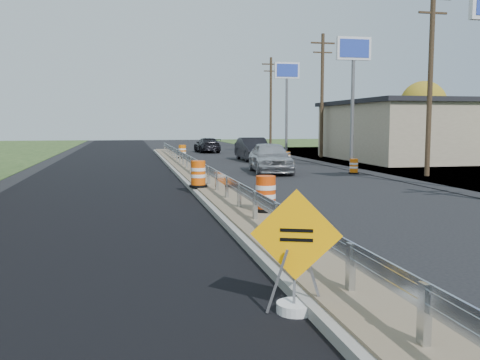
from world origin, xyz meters
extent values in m
plane|color=black|center=(0.00, 0.00, 0.00)|extent=(140.00, 140.00, 0.00)
cube|color=black|center=(-4.40, 10.00, 0.01)|extent=(7.20, 120.00, 0.01)
cube|color=gray|center=(0.00, 8.00, 0.09)|extent=(1.60, 55.00, 0.18)
cube|color=brown|center=(0.00, 8.00, 0.20)|extent=(1.25, 55.00, 0.05)
cube|color=silver|center=(0.00, -10.00, 0.58)|extent=(0.10, 0.15, 0.70)
cube|color=silver|center=(0.00, -8.00, 0.58)|extent=(0.10, 0.15, 0.70)
cube|color=silver|center=(0.00, -6.00, 0.58)|extent=(0.10, 0.15, 0.70)
cube|color=silver|center=(0.00, -4.00, 0.58)|extent=(0.10, 0.15, 0.70)
cube|color=silver|center=(0.00, -2.00, 0.58)|extent=(0.10, 0.15, 0.70)
cube|color=silver|center=(0.00, 0.00, 0.58)|extent=(0.10, 0.15, 0.70)
cube|color=silver|center=(0.00, 2.00, 0.58)|extent=(0.10, 0.15, 0.70)
cube|color=silver|center=(0.00, 4.00, 0.58)|extent=(0.10, 0.15, 0.70)
cube|color=silver|center=(0.00, 6.00, 0.58)|extent=(0.10, 0.15, 0.70)
cube|color=silver|center=(0.00, 8.00, 0.58)|extent=(0.10, 0.15, 0.70)
cube|color=silver|center=(0.00, 10.00, 0.58)|extent=(0.10, 0.15, 0.70)
cube|color=silver|center=(0.00, 12.00, 0.58)|extent=(0.10, 0.15, 0.70)
cube|color=silver|center=(0.00, 14.00, 0.58)|extent=(0.10, 0.15, 0.70)
cube|color=silver|center=(0.00, 16.00, 0.58)|extent=(0.10, 0.15, 0.70)
cube|color=silver|center=(0.00, 18.00, 0.58)|extent=(0.10, 0.15, 0.70)
cube|color=silver|center=(0.00, 20.00, 0.58)|extent=(0.10, 0.15, 0.70)
cube|color=silver|center=(0.00, 22.00, 0.58)|extent=(0.10, 0.15, 0.70)
cube|color=silver|center=(0.00, 24.00, 0.58)|extent=(0.10, 0.15, 0.70)
cube|color=silver|center=(0.00, 26.00, 0.58)|extent=(0.10, 0.15, 0.70)
cube|color=silver|center=(0.00, 28.00, 0.58)|extent=(0.10, 0.15, 0.70)
cube|color=silver|center=(0.00, 30.00, 0.58)|extent=(0.10, 0.15, 0.70)
cube|color=silver|center=(0.00, 32.00, 0.58)|extent=(0.10, 0.15, 0.70)
cube|color=silver|center=(0.00, 9.00, 0.78)|extent=(0.04, 46.00, 0.34)
cube|color=silver|center=(0.00, 9.00, 0.70)|extent=(0.06, 46.00, 0.03)
cube|color=silver|center=(0.00, 9.00, 0.86)|extent=(0.06, 46.00, 0.03)
cube|color=tan|center=(21.00, 20.00, 2.00)|extent=(18.00, 12.00, 4.00)
cube|color=black|center=(21.00, 20.00, 4.12)|extent=(18.50, 12.50, 0.30)
cube|color=black|center=(12.05, 20.00, 1.60)|extent=(0.08, 7.20, 2.20)
cylinder|color=slate|center=(10.50, 16.00, 3.40)|extent=(0.22, 0.22, 6.80)
cube|color=white|center=(10.50, 16.00, 7.20)|extent=(2.20, 0.25, 1.40)
cube|color=#263FB2|center=(10.50, 16.00, 7.20)|extent=(1.90, 0.30, 1.10)
cylinder|color=slate|center=(10.50, 30.00, 3.40)|extent=(0.22, 0.22, 6.80)
cube|color=white|center=(10.50, 30.00, 7.20)|extent=(2.20, 0.25, 1.40)
cube|color=#263FB2|center=(10.50, 30.00, 7.20)|extent=(1.90, 0.30, 1.10)
cylinder|color=#473523|center=(11.50, 9.00, 4.70)|extent=(0.26, 0.26, 9.40)
cube|color=#473523|center=(11.50, 9.00, 8.00)|extent=(1.50, 0.10, 0.10)
cylinder|color=#473523|center=(11.50, 24.00, 4.70)|extent=(0.26, 0.26, 9.40)
cube|color=#473523|center=(11.50, 24.00, 8.70)|extent=(1.90, 0.12, 0.12)
cube|color=#473523|center=(11.50, 24.00, 8.00)|extent=(1.50, 0.10, 0.10)
cylinder|color=#473523|center=(11.50, 39.00, 4.70)|extent=(0.26, 0.26, 9.40)
cube|color=#473523|center=(11.50, 39.00, 8.70)|extent=(1.90, 0.12, 0.12)
cube|color=#473523|center=(11.50, 39.00, 8.00)|extent=(1.50, 0.10, 0.10)
cylinder|color=#473523|center=(26.00, 34.00, 1.54)|extent=(0.36, 0.36, 3.08)
sphere|color=gold|center=(26.00, 34.00, 4.55)|extent=(4.62, 4.62, 4.62)
cylinder|color=white|center=(-0.90, -8.17, 0.08)|extent=(0.53, 0.53, 0.15)
cube|color=slate|center=(-1.17, -8.17, 0.48)|extent=(0.31, 0.15, 0.92)
cube|color=slate|center=(-0.63, -8.17, 0.48)|extent=(0.31, 0.15, 0.92)
cube|color=slate|center=(-0.90, -8.13, 0.48)|extent=(0.12, 0.23, 0.94)
cube|color=#FFA505|center=(-0.90, -8.17, 1.13)|extent=(1.21, 0.48, 1.28)
cube|color=black|center=(-0.90, -8.19, 1.19)|extent=(0.43, 0.17, 0.05)
cube|color=black|center=(-0.90, -8.19, 1.06)|extent=(0.43, 0.17, 0.05)
cylinder|color=black|center=(0.55, -0.96, 0.28)|extent=(0.68, 0.68, 0.09)
cylinder|color=#DC3F09|center=(0.55, -0.96, 0.75)|extent=(0.54, 0.54, 0.95)
cylinder|color=white|center=(0.55, -0.96, 0.91)|extent=(0.56, 0.56, 0.12)
cylinder|color=white|center=(0.55, -0.96, 0.66)|extent=(0.56, 0.56, 0.12)
cylinder|color=black|center=(-0.55, 5.03, 0.28)|extent=(0.69, 0.69, 0.09)
cylinder|color=#F0570A|center=(-0.55, 5.03, 0.76)|extent=(0.55, 0.55, 0.96)
cylinder|color=white|center=(-0.55, 5.03, 0.92)|extent=(0.57, 0.57, 0.13)
cylinder|color=white|center=(-0.55, 5.03, 0.67)|extent=(0.57, 0.57, 0.13)
cylinder|color=black|center=(0.54, 21.86, 0.27)|extent=(0.63, 0.63, 0.08)
cylinder|color=orange|center=(0.54, 21.86, 0.72)|extent=(0.51, 0.51, 0.89)
cylinder|color=white|center=(0.54, 21.86, 0.86)|extent=(0.52, 0.52, 0.12)
cylinder|color=white|center=(0.54, 21.86, 0.63)|extent=(0.52, 0.52, 0.12)
cylinder|color=black|center=(8.52, 11.13, 0.04)|extent=(0.54, 0.54, 0.07)
cylinder|color=orange|center=(8.52, 11.13, 0.41)|extent=(0.43, 0.43, 0.75)
cylinder|color=white|center=(8.52, 11.13, 0.54)|extent=(0.44, 0.44, 0.10)
cylinder|color=white|center=(8.52, 11.13, 0.34)|extent=(0.44, 0.44, 0.10)
cylinder|color=black|center=(7.00, 18.26, 0.04)|extent=(0.55, 0.55, 0.07)
cylinder|color=orange|center=(7.00, 18.26, 0.42)|extent=(0.44, 0.44, 0.77)
cylinder|color=white|center=(7.00, 18.26, 0.55)|extent=(0.45, 0.45, 0.10)
cylinder|color=white|center=(7.00, 18.26, 0.35)|extent=(0.45, 0.45, 0.10)
cylinder|color=black|center=(9.20, 29.46, 0.04)|extent=(0.60, 0.60, 0.08)
cylinder|color=#F84A0A|center=(9.20, 29.46, 0.46)|extent=(0.48, 0.48, 0.83)
cylinder|color=white|center=(9.20, 29.46, 0.60)|extent=(0.49, 0.49, 0.11)
cylinder|color=white|center=(9.20, 29.46, 0.38)|extent=(0.49, 0.49, 0.11)
imported|color=#B7B6BB|center=(4.33, 12.53, 0.84)|extent=(2.46, 5.09, 1.68)
imported|color=black|center=(5.58, 21.89, 0.82)|extent=(1.74, 4.96, 1.63)
imported|color=black|center=(3.93, 33.13, 0.66)|extent=(2.07, 4.64, 1.32)
camera|label=1|loc=(-3.17, -15.15, 2.68)|focal=40.00mm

